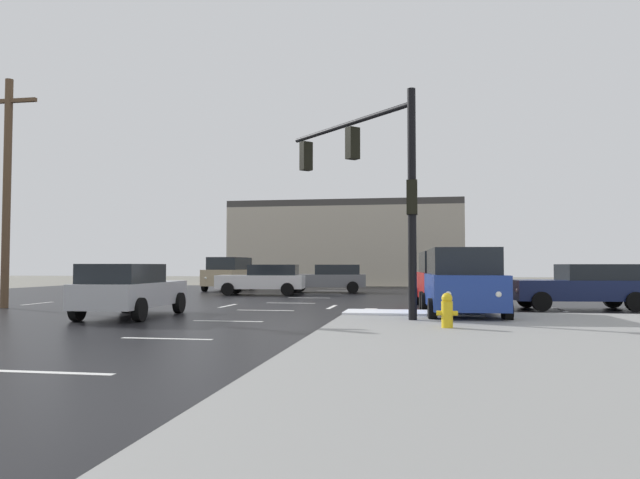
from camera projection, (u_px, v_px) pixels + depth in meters
The scene contains 15 objects.
ground_plane at pixel (279, 307), 22.32m from camera, with size 120.00×120.00×0.00m, color slate.
road_asphalt at pixel (279, 307), 22.32m from camera, with size 44.00×44.00×0.02m, color black.
snow_strip_curbside at pixel (412, 313), 17.55m from camera, with size 4.00×1.60×0.06m, color white.
lane_markings at pixel (304, 309), 20.76m from camera, with size 36.15×36.15×0.01m.
traffic_signal_mast at pixel (373, 172), 16.98m from camera, with size 4.13×4.30×6.09m.
fire_hydrant at pixel (447, 310), 13.57m from camera, with size 0.48×0.26×0.79m.
strip_building_background at pixel (348, 244), 48.92m from camera, with size 18.16×8.00×6.61m.
sedan_silver at pixel (130, 289), 17.72m from camera, with size 2.21×4.61×1.58m.
sedan_grey at pixel (329, 278), 33.70m from camera, with size 4.68×2.42×1.58m.
suv_red at pixel (447, 278), 21.70m from camera, with size 2.43×4.94×2.03m.
suv_tan at pixel (230, 273), 36.64m from camera, with size 2.23×4.86×2.03m.
sedan_navy at pixel (583, 286), 20.76m from camera, with size 4.67×2.39×1.58m.
suv_blue at pixel (462, 281), 17.50m from camera, with size 2.38×4.92×2.03m.
sedan_white at pixel (264, 279), 31.11m from camera, with size 4.65×2.34×1.58m.
utility_pole_mid at pixel (7, 187), 21.67m from camera, with size 2.20×0.28×8.38m.
Camera 1 is at (5.28, -21.83, 1.56)m, focal length 33.48 mm.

